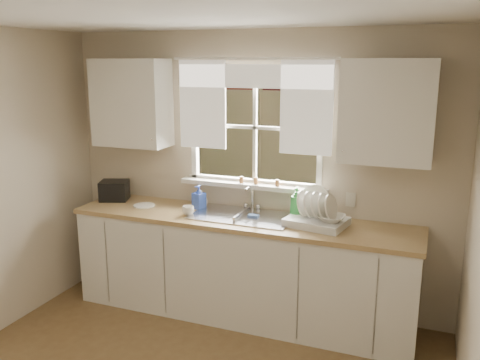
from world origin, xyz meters
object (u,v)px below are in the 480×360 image
at_px(dish_rack, 317,217).
at_px(black_appliance, 114,190).
at_px(soap_bottle_a, 296,204).
at_px(cup, 188,211).

xyz_separation_m(dish_rack, black_appliance, (-2.01, 0.06, 0.02)).
distance_m(dish_rack, black_appliance, 2.01).
xyz_separation_m(soap_bottle_a, cup, (-0.92, -0.20, -0.10)).
bearing_deg(soap_bottle_a, cup, -164.97).
height_order(soap_bottle_a, black_appliance, soap_bottle_a).
bearing_deg(dish_rack, cup, -173.29).
bearing_deg(cup, dish_rack, 1.20).
distance_m(soap_bottle_a, black_appliance, 1.82).
distance_m(dish_rack, cup, 1.12).
xyz_separation_m(cup, black_appliance, (-0.90, 0.19, 0.05)).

